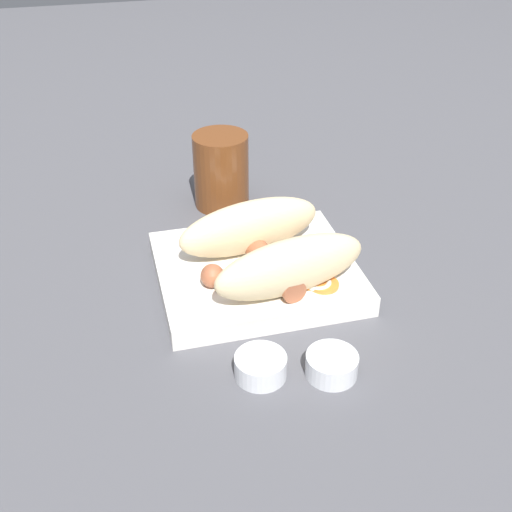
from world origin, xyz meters
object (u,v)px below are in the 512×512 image
Objects in this scene: bread_roll at (271,245)px; drink_glass at (220,171)px; sausage at (267,261)px; condiment_cup_near at (261,367)px; condiment_cup_far at (332,366)px; food_tray at (256,272)px.

bread_roll is 1.91× the size of drink_glass.
sausage is at bearing 17.41° from bread_roll.
condiment_cup_near is 0.34m from drink_glass.
bread_roll is 3.88× the size of condiment_cup_far.
food_tray reaches higher than condiment_cup_near.
condiment_cup_near is at bearing 77.16° from food_tray.
condiment_cup_near is at bearing 70.56° from bread_roll.
food_tray is 4.41× the size of condiment_cup_far.
bread_roll is 0.02m from sausage.
food_tray is 1.14× the size of bread_roll.
sausage reaches higher than condiment_cup_far.
drink_glass is at bearing -87.28° from sausage.
sausage is 3.08× the size of condiment_cup_far.
condiment_cup_far is at bearing 100.84° from food_tray.
condiment_cup_far is (-0.07, 0.02, 0.00)m from condiment_cup_near.
condiment_cup_far is at bearing 98.92° from sausage.
drink_glass reaches higher than condiment_cup_far.
drink_glass is at bearing -89.59° from food_tray.
drink_glass is (0.01, -0.21, 0.01)m from sausage.
condiment_cup_near is at bearing 84.46° from drink_glass.
drink_glass reaches higher than bread_roll.
drink_glass reaches higher than food_tray.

